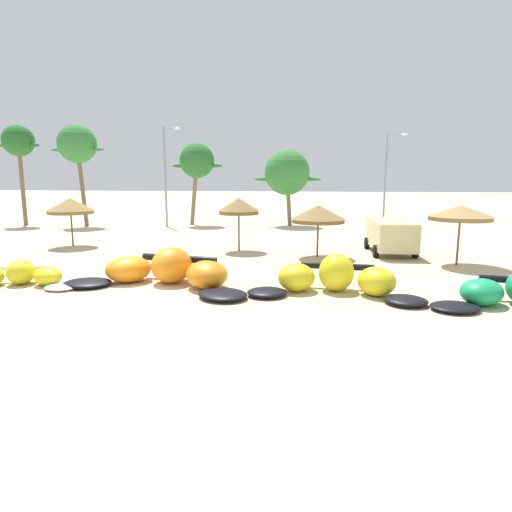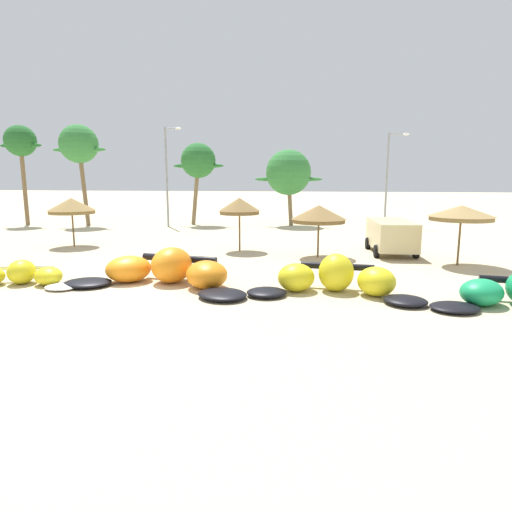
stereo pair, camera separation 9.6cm
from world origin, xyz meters
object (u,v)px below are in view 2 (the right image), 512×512
(beach_umbrella_near_palms, at_px, (319,214))
(lamppost_west_center, at_px, (389,174))
(beach_umbrella_near_van, at_px, (71,206))
(kite_left_of_center, at_px, (167,271))
(palm_left_of_gap, at_px, (198,161))
(kite_left, at_px, (19,276))
(beach_umbrella_middle, at_px, (239,206))
(kite_center, at_px, (335,279))
(lamppost_west, at_px, (168,172))
(beach_umbrella_outermost, at_px, (461,213))
(palm_center_left, at_px, (288,173))
(palm_leftmost, at_px, (20,143))
(parked_van, at_px, (391,234))
(palm_left, at_px, (79,145))

(beach_umbrella_near_palms, relative_size, lamppost_west_center, 0.36)
(beach_umbrella_near_van, height_order, beach_umbrella_near_palms, beach_umbrella_near_van)
(kite_left_of_center, bearing_deg, palm_left_of_gap, 103.03)
(kite_left_of_center, bearing_deg, lamppost_west_center, 64.09)
(kite_left, height_order, beach_umbrella_middle, beach_umbrella_middle)
(kite_center, distance_m, beach_umbrella_middle, 10.50)
(kite_center, relative_size, lamppost_west, 0.77)
(kite_center, distance_m, beach_umbrella_outermost, 8.86)
(palm_left_of_gap, relative_size, lamppost_west, 0.86)
(beach_umbrella_near_van, distance_m, beach_umbrella_near_palms, 15.12)
(kite_center, relative_size, lamppost_west_center, 0.81)
(lamppost_west_center, bearing_deg, palm_center_left, -175.58)
(palm_left_of_gap, bearing_deg, beach_umbrella_middle, -65.12)
(palm_center_left, bearing_deg, palm_leftmost, -172.62)
(lamppost_west, bearing_deg, palm_left_of_gap, 44.86)
(palm_left_of_gap, bearing_deg, lamppost_west, -135.14)
(kite_left_of_center, xyz_separation_m, beach_umbrella_outermost, (12.52, 5.96, 1.99))
(parked_van, bearing_deg, palm_leftmost, 160.54)
(kite_center, height_order, palm_center_left, palm_center_left)
(kite_center, height_order, lamppost_west_center, lamppost_west_center)
(palm_center_left, bearing_deg, lamppost_west, -165.70)
(palm_left, bearing_deg, beach_umbrella_middle, -35.10)
(beach_umbrella_middle, distance_m, beach_umbrella_outermost, 11.55)
(parked_van, xyz_separation_m, palm_left, (-25.02, 10.97, 5.95))
(beach_umbrella_middle, xyz_separation_m, lamppost_west_center, (10.23, 15.11, 1.94))
(kite_left, bearing_deg, palm_center_left, 70.39)
(parked_van, bearing_deg, palm_left_of_gap, 138.39)
(beach_umbrella_middle, relative_size, palm_leftmost, 0.35)
(kite_left, bearing_deg, beach_umbrella_middle, 53.87)
(kite_left, relative_size, beach_umbrella_near_van, 1.70)
(palm_leftmost, height_order, palm_left_of_gap, palm_leftmost)
(palm_leftmost, relative_size, lamppost_west, 1.04)
(beach_umbrella_near_palms, height_order, lamppost_west_center, lamppost_west_center)
(palm_leftmost, bearing_deg, kite_center, -36.60)
(kite_left, height_order, lamppost_west, lamppost_west)
(beach_umbrella_near_van, relative_size, beach_umbrella_outermost, 0.99)
(palm_left, distance_m, palm_left_of_gap, 10.39)
(palm_left, bearing_deg, beach_umbrella_near_palms, -31.63)
(beach_umbrella_near_van, height_order, lamppost_west_center, lamppost_west_center)
(beach_umbrella_near_van, distance_m, palm_left, 13.69)
(beach_umbrella_near_van, bearing_deg, palm_left_of_gap, 73.66)
(kite_left, distance_m, lamppost_west, 21.90)
(palm_leftmost, relative_size, lamppost_west_center, 1.10)
(beach_umbrella_near_van, bearing_deg, beach_umbrella_near_palms, -5.69)
(beach_umbrella_near_van, relative_size, lamppost_west_center, 0.37)
(beach_umbrella_middle, bearing_deg, beach_umbrella_near_van, 179.23)
(kite_center, xyz_separation_m, beach_umbrella_near_palms, (-0.76, 7.47, 1.77))
(kite_left, bearing_deg, lamppost_west_center, 55.10)
(palm_leftmost, bearing_deg, kite_left_of_center, -43.96)
(kite_left, height_order, palm_center_left, palm_center_left)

